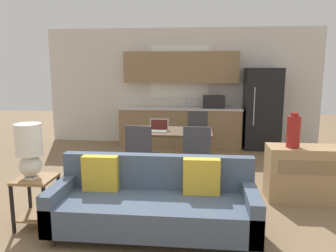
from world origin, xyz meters
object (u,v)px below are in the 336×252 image
object	(u,v)px
laptop	(159,128)
dining_table	(174,134)
credenza	(305,173)
dining_chair_near_left	(141,153)
couch	(154,203)
table_lamp	(29,149)
dining_chair_near_right	(197,154)
vase	(294,131)
side_table	(36,194)
refrigerator	(262,109)
dining_chair_far_right	(198,134)

from	to	relation	value
laptop	dining_table	bearing A→B (deg)	14.85
credenza	dining_chair_near_left	world-z (taller)	dining_chair_near_left
couch	dining_chair_near_left	xyz separation A→B (m)	(-0.40, 1.40, 0.19)
table_lamp	laptop	distance (m)	2.43
dining_chair_near_right	laptop	xyz separation A→B (m)	(-0.67, 0.69, 0.25)
vase	laptop	bearing A→B (deg)	151.13
dining_table	side_table	bearing A→B (deg)	-122.03
dining_table	dining_chair_near_right	xyz separation A→B (m)	(0.42, -0.75, -0.14)
refrigerator	vase	size ratio (longest dim) A/B	3.86
refrigerator	dining_table	bearing A→B (deg)	-133.92
dining_table	dining_chair_far_right	xyz separation A→B (m)	(0.41, 0.78, -0.14)
side_table	table_lamp	bearing A→B (deg)	-158.75
credenza	dining_chair_near_left	size ratio (longest dim) A/B	1.06
side_table	laptop	distance (m)	2.43
side_table	table_lamp	xyz separation A→B (m)	(-0.03, -0.01, 0.53)
vase	laptop	size ratio (longest dim) A/B	1.41
vase	dining_chair_near_left	size ratio (longest dim) A/B	0.49
dining_chair_near_right	couch	bearing A→B (deg)	76.68
table_lamp	dining_chair_near_left	bearing A→B (deg)	55.98
vase	laptop	world-z (taller)	vase
table_lamp	dining_chair_near_right	xyz separation A→B (m)	(1.82, 1.45, -0.39)
laptop	table_lamp	bearing A→B (deg)	-116.17
couch	dining_chair_near_right	world-z (taller)	dining_chair_near_right
dining_chair_near_right	dining_chair_far_right	size ratio (longest dim) A/B	1.00
vase	refrigerator	bearing A→B (deg)	87.57
table_lamp	dining_table	bearing A→B (deg)	57.49
dining_chair_near_right	dining_chair_near_left	bearing A→B (deg)	5.22
dining_chair_far_right	table_lamp	bearing A→B (deg)	-127.54
laptop	side_table	bearing A→B (deg)	-115.60
couch	dining_chair_near_left	distance (m)	1.47
refrigerator	credenza	size ratio (longest dim) A/B	1.78
dining_chair_near_left	laptop	distance (m)	0.77
dining_chair_near_left	laptop	bearing A→B (deg)	-96.99
laptop	credenza	bearing A→B (deg)	-23.58
dining_chair_near_right	laptop	bearing A→B (deg)	-41.65
table_lamp	credenza	distance (m)	3.50
table_lamp	vase	world-z (taller)	vase
couch	laptop	xyz separation A→B (m)	(-0.22, 2.11, 0.45)
dining_table	couch	bearing A→B (deg)	-90.85
vase	dining_chair_near_right	distance (m)	1.39
side_table	dining_chair_near_right	xyz separation A→B (m)	(1.78, 1.44, 0.14)
side_table	refrigerator	bearing A→B (deg)	51.99
vase	dining_chair_near_left	world-z (taller)	vase
couch	dining_chair_near_right	distance (m)	1.50
couch	laptop	size ratio (longest dim) A/B	6.62
dining_chair_near_right	dining_chair_far_right	distance (m)	1.53
credenza	dining_chair_near_right	distance (m)	1.50
couch	credenza	size ratio (longest dim) A/B	2.16
table_lamp	dining_chair_far_right	bearing A→B (deg)	58.64
side_table	table_lamp	world-z (taller)	table_lamp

